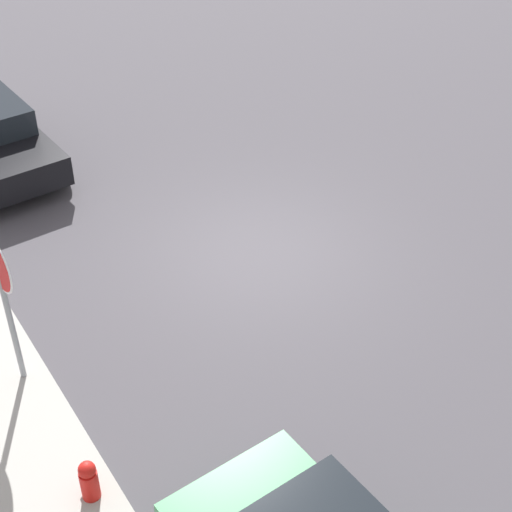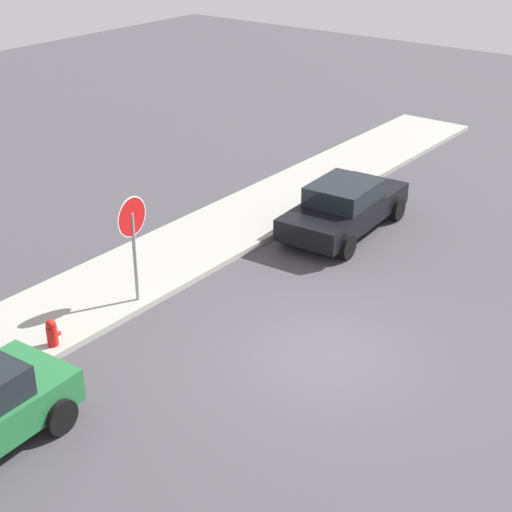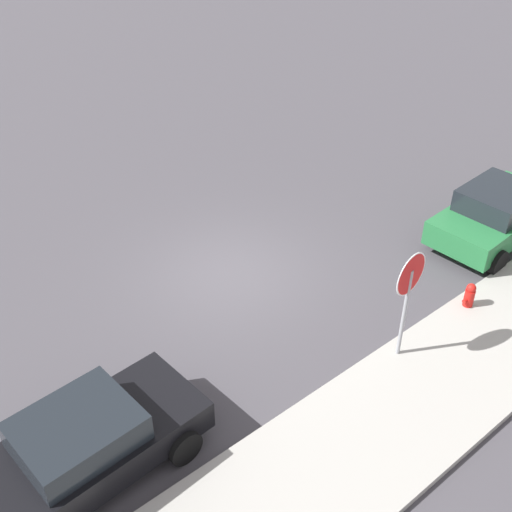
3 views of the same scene
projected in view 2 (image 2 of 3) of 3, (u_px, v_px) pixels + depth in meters
name	position (u px, v px, depth m)	size (l,w,h in m)	color
ground_plane	(324.00, 354.00, 15.49)	(60.00, 60.00, 0.00)	#423F44
sidewalk_curb	(133.00, 276.00, 18.38)	(32.00, 2.64, 0.14)	#9E9B93
stop_sign	(133.00, 231.00, 16.50)	(0.89, 0.10, 2.55)	gray
parked_car_black	(344.00, 207.00, 20.56)	(4.38, 2.14, 1.37)	black
fire_hydrant	(52.00, 335.00, 15.45)	(0.30, 0.22, 0.72)	red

